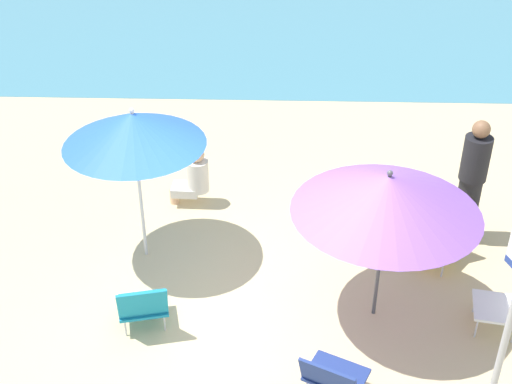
{
  "coord_description": "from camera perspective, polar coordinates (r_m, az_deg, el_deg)",
  "views": [
    {
      "loc": [
        0.17,
        -5.75,
        5.22
      ],
      "look_at": [
        -0.07,
        1.45,
        0.7
      ],
      "focal_mm": 48.68,
      "sensor_mm": 36.0,
      "label": 1
    }
  ],
  "objects": [
    {
      "name": "warning_sign",
      "position": [
        5.88,
        20.23,
        -9.62
      ],
      "size": [
        0.15,
        0.42,
        2.35
      ],
      "rotation": [
        0.0,
        0.0,
        0.3
      ],
      "color": "#ADADB2",
      "rests_on": "ground_plane"
    },
    {
      "name": "person_a",
      "position": [
        8.85,
        17.27,
        0.78
      ],
      "size": [
        0.33,
        0.33,
        1.66
      ],
      "rotation": [
        0.0,
        0.0,
        4.33
      ],
      "color": "black",
      "rests_on": "ground_plane"
    },
    {
      "name": "beach_chair_d",
      "position": [
        7.49,
        -9.27,
        -9.16
      ],
      "size": [
        0.62,
        0.64,
        0.66
      ],
      "rotation": [
        0.0,
        0.0,
        1.8
      ],
      "color": "teal",
      "rests_on": "ground_plane"
    },
    {
      "name": "ground_plane",
      "position": [
        7.77,
        0.19,
        -10.13
      ],
      "size": [
        40.0,
        40.0,
        0.0
      ],
      "primitive_type": "plane",
      "color": "#D3BC8C"
    },
    {
      "name": "umbrella_blue",
      "position": [
        7.84,
        -10.04,
        5.13
      ],
      "size": [
        1.62,
        1.62,
        1.99
      ],
      "color": "silver",
      "rests_on": "ground_plane"
    },
    {
      "name": "beach_chair_a",
      "position": [
        8.66,
        15.02,
        -3.41
      ],
      "size": [
        0.74,
        0.75,
        0.66
      ],
      "rotation": [
        0.0,
        0.0,
        -2.22
      ],
      "color": "gold",
      "rests_on": "ground_plane"
    },
    {
      "name": "beach_chair_b",
      "position": [
        6.77,
        6.32,
        -14.82
      ],
      "size": [
        0.72,
        0.7,
        0.57
      ],
      "rotation": [
        0.0,
        0.0,
        1.12
      ],
      "color": "navy",
      "rests_on": "ground_plane"
    },
    {
      "name": "beach_chair_c",
      "position": [
        7.86,
        19.97,
        -8.64
      ],
      "size": [
        0.64,
        0.59,
        0.63
      ],
      "rotation": [
        0.0,
        0.0,
        2.96
      ],
      "color": "white",
      "rests_on": "ground_plane"
    },
    {
      "name": "person_b",
      "position": [
        9.39,
        -5.13,
        1.28
      ],
      "size": [
        0.55,
        0.31,
        0.88
      ],
      "rotation": [
        0.0,
        0.0,
        3.11
      ],
      "color": "silver",
      "rests_on": "ground_plane"
    },
    {
      "name": "umbrella_purple",
      "position": [
        6.98,
        10.76,
        -0.17
      ],
      "size": [
        1.93,
        1.93,
        1.83
      ],
      "color": "#4C4C51",
      "rests_on": "ground_plane"
    }
  ]
}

